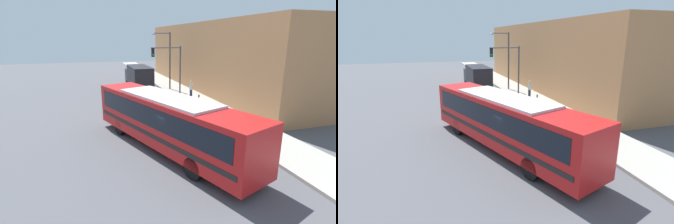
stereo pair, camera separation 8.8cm
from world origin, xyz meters
The scene contains 10 objects.
ground_plane centered at (0.00, 0.00, 0.00)m, with size 120.00×120.00×0.00m, color #515156.
sidewalk centered at (6.19, 20.00, 0.09)m, with size 3.38×70.00×0.18m.
building_facade centered at (10.88, 17.54, 4.00)m, with size 6.00×33.07×8.00m.
city_bus centered at (-0.28, 0.54, 1.86)m, with size 6.53×12.58×3.18m.
delivery_truck centered at (1.63, 18.62, 1.66)m, with size 2.20×7.86×3.04m.
fire_hydrant centered at (5.10, 4.68, 0.59)m, with size 0.26×0.35×0.83m.
traffic_light_pole centered at (4.13, 13.62, 3.81)m, with size 3.28×0.35×5.28m.
parking_meter centered at (5.10, 8.17, 0.99)m, with size 0.14×0.14×1.19m.
street_lamp centered at (5.04, 17.54, 4.19)m, with size 2.36×0.28×6.74m.
pedestrian_near_corner centered at (5.98, 12.19, 1.10)m, with size 0.34×0.34×1.79m.
Camera 1 is at (-4.47, -13.08, 6.34)m, focal length 28.00 mm.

